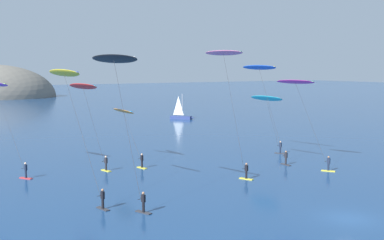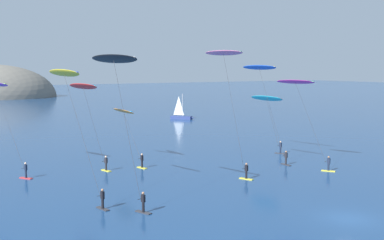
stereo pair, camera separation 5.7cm
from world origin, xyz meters
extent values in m
plane|color=navy|center=(0.00, 0.00, 0.00)|extent=(600.00, 600.00, 0.00)
cube|color=navy|center=(25.52, 68.57, 0.35)|extent=(4.10, 4.62, 0.70)
cone|color=navy|center=(27.02, 66.70, 0.35)|extent=(1.87, 2.10, 0.67)
cylinder|color=#B2B2B7|center=(25.70, 68.34, 3.20)|extent=(0.12, 0.12, 5.00)
pyramid|color=white|center=(25.14, 69.04, 3.03)|extent=(1.19, 1.45, 4.25)
cylinder|color=#A5A5AD|center=(25.14, 69.04, 0.95)|extent=(1.19, 1.45, 0.08)
cube|color=#2D2D33|center=(14.61, 23.86, 0.04)|extent=(1.03, 1.52, 0.08)
cylinder|color=#192338|center=(14.61, 23.86, 0.48)|extent=(0.22, 0.22, 0.80)
cube|color=#192338|center=(14.61, 23.86, 1.18)|extent=(0.25, 0.37, 0.60)
sphere|color=tan|center=(14.61, 23.86, 1.60)|extent=(0.22, 0.22, 0.22)
cylinder|color=black|center=(14.56, 24.20, 1.06)|extent=(0.55, 0.13, 0.04)
ellipsoid|color=#23B2C6|center=(14.19, 26.38, 7.33)|extent=(2.15, 5.57, 0.89)
cylinder|color=#DB4C38|center=(14.19, 26.38, 7.38)|extent=(1.02, 5.11, 0.16)
cylinder|color=#333338|center=(14.37, 25.29, 4.14)|extent=(0.40, 2.21, 6.17)
cube|color=#2D2D33|center=(-15.03, 12.31, 0.04)|extent=(0.68, 1.55, 0.08)
cylinder|color=black|center=(-15.03, 12.31, 0.48)|extent=(0.22, 0.22, 0.80)
cube|color=black|center=(-15.03, 12.31, 1.18)|extent=(0.26, 0.37, 0.60)
sphere|color=#9E7051|center=(-15.03, 12.31, 1.60)|extent=(0.22, 0.22, 0.22)
cylinder|color=black|center=(-15.10, 12.66, 1.06)|extent=(0.55, 0.14, 0.04)
ellipsoid|color=yellow|center=(-16.16, 18.12, 11.02)|extent=(2.11, 5.24, 0.81)
cylinder|color=#1432E0|center=(-16.16, 18.12, 11.07)|extent=(1.08, 4.80, 0.16)
cylinder|color=#333338|center=(-15.63, 15.39, 5.99)|extent=(1.09, 5.49, 9.87)
cube|color=#2D2D33|center=(10.04, 17.85, 0.04)|extent=(0.46, 1.52, 0.08)
cylinder|color=black|center=(10.04, 17.85, 0.48)|extent=(0.22, 0.22, 0.80)
cube|color=black|center=(10.04, 17.85, 1.18)|extent=(0.26, 0.37, 0.60)
sphere|color=#9E7051|center=(10.04, 17.85, 1.60)|extent=(0.22, 0.22, 0.22)
cylinder|color=black|center=(9.97, 18.19, 1.06)|extent=(0.55, 0.15, 0.04)
ellipsoid|color=blue|center=(9.20, 22.02, 11.51)|extent=(2.09, 5.24, 0.73)
cylinder|color=gold|center=(9.20, 22.02, 11.56)|extent=(1.12, 4.80, 0.16)
cylinder|color=#333338|center=(9.59, 20.10, 6.24)|extent=(0.80, 3.86, 10.36)
cube|color=yellow|center=(11.68, 12.77, 0.04)|extent=(1.19, 1.46, 0.08)
cylinder|color=#192338|center=(11.68, 12.77, 0.48)|extent=(0.22, 0.22, 0.80)
cube|color=#192338|center=(11.68, 12.77, 1.18)|extent=(0.31, 0.39, 0.60)
sphere|color=#9E7051|center=(11.68, 12.77, 1.60)|extent=(0.22, 0.22, 0.22)
cylinder|color=black|center=(11.55, 13.09, 1.06)|extent=(0.53, 0.24, 0.04)
ellipsoid|color=#D62D9E|center=(10.14, 16.68, 9.87)|extent=(3.16, 4.87, 0.64)
cylinder|color=#28D160|center=(10.14, 16.68, 9.92)|extent=(1.76, 4.14, 0.16)
cylinder|color=#333338|center=(10.85, 14.89, 5.41)|extent=(1.44, 3.61, 8.72)
cube|color=yellow|center=(-5.25, 25.19, 0.04)|extent=(0.68, 1.55, 0.08)
cylinder|color=black|center=(-5.25, 25.19, 0.48)|extent=(0.22, 0.22, 0.80)
cube|color=black|center=(-5.25, 25.19, 1.18)|extent=(0.22, 0.35, 0.60)
sphere|color=tan|center=(-5.25, 25.19, 1.60)|extent=(0.22, 0.22, 0.22)
cylinder|color=black|center=(-5.27, 25.54, 1.06)|extent=(0.55, 0.07, 0.04)
ellipsoid|color=orange|center=(-5.52, 29.64, 6.25)|extent=(1.85, 4.61, 0.78)
cylinder|color=#0F7FE5|center=(-5.52, 29.64, 6.30)|extent=(0.42, 4.30, 0.16)
cylinder|color=#333338|center=(-5.39, 27.59, 3.60)|extent=(0.27, 4.12, 5.10)
cube|color=yellow|center=(-9.32, 25.96, 0.04)|extent=(0.72, 1.55, 0.08)
cylinder|color=black|center=(-9.32, 25.96, 0.48)|extent=(0.22, 0.22, 0.80)
cube|color=black|center=(-9.32, 25.96, 1.18)|extent=(0.31, 0.39, 0.60)
sphere|color=beige|center=(-9.32, 25.96, 1.60)|extent=(0.22, 0.22, 0.22)
cylinder|color=black|center=(-9.45, 26.29, 1.06)|extent=(0.52, 0.24, 0.04)
ellipsoid|color=red|center=(-10.64, 29.20, 9.37)|extent=(2.82, 4.55, 0.86)
cylinder|color=#23D6DB|center=(-10.64, 29.20, 9.42)|extent=(1.73, 3.94, 0.16)
cylinder|color=#333338|center=(-10.04, 27.74, 5.16)|extent=(1.22, 2.94, 8.22)
cube|color=red|center=(-17.80, 26.87, 0.04)|extent=(1.16, 1.47, 0.08)
cylinder|color=#192338|center=(-17.80, 26.87, 0.48)|extent=(0.22, 0.22, 0.80)
cube|color=#192338|center=(-17.80, 26.87, 1.18)|extent=(0.29, 0.38, 0.60)
sphere|color=beige|center=(-17.80, 26.87, 1.60)|extent=(0.22, 0.22, 0.22)
cylinder|color=black|center=(-17.90, 27.20, 1.06)|extent=(0.54, 0.20, 0.04)
cylinder|color=#333338|center=(-18.72, 29.90, 5.32)|extent=(1.67, 5.43, 8.54)
cube|color=#2D2D33|center=(-12.65, 9.68, 0.04)|extent=(0.91, 1.54, 0.08)
cylinder|color=black|center=(-12.65, 9.68, 0.48)|extent=(0.22, 0.22, 0.80)
cube|color=black|center=(-12.65, 9.68, 1.18)|extent=(0.27, 0.37, 0.60)
sphere|color=#9E7051|center=(-12.65, 9.68, 1.60)|extent=(0.22, 0.22, 0.22)
cylinder|color=black|center=(-12.73, 10.02, 1.06)|extent=(0.55, 0.16, 0.04)
ellipsoid|color=black|center=(-13.44, 13.32, 12.20)|extent=(2.65, 6.32, 0.87)
cylinder|color=white|center=(-13.44, 13.32, 12.25)|extent=(1.40, 5.77, 0.16)
cylinder|color=#333338|center=(-13.09, 11.67, 6.58)|extent=(0.74, 3.33, 11.05)
cube|color=yellow|center=(1.50, 14.53, 0.04)|extent=(0.97, 1.53, 0.08)
cylinder|color=black|center=(1.50, 14.53, 0.48)|extent=(0.22, 0.22, 0.80)
cube|color=black|center=(1.50, 14.53, 1.18)|extent=(0.25, 0.37, 0.60)
sphere|color=#9E7051|center=(1.50, 14.53, 1.60)|extent=(0.22, 0.22, 0.22)
cylinder|color=black|center=(1.44, 14.87, 1.06)|extent=(0.55, 0.13, 0.04)
ellipsoid|color=pink|center=(0.92, 17.94, 13.04)|extent=(2.09, 5.56, 0.68)
cylinder|color=#14895B|center=(0.92, 17.94, 13.09)|extent=(1.04, 5.12, 0.16)
cylinder|color=#333338|center=(1.18, 16.40, 7.00)|extent=(0.56, 3.09, 11.89)
camera|label=1|loc=(-28.97, -23.92, 11.47)|focal=45.00mm
camera|label=2|loc=(-28.92, -23.95, 11.47)|focal=45.00mm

